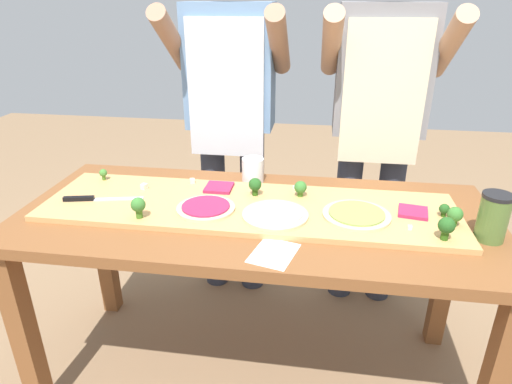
{
  "coord_description": "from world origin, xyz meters",
  "views": [
    {
      "loc": [
        0.21,
        -1.4,
        1.47
      ],
      "look_at": [
        0.01,
        -0.03,
        0.85
      ],
      "focal_mm": 30.83,
      "sensor_mm": 36.0,
      "label": 1
    }
  ],
  "objects_px": {
    "broccoli_floret_front_mid": "(103,173)",
    "pizza_slice_far_right": "(219,187)",
    "cheese_crumble_d": "(144,186)",
    "broccoli_floret_back_right": "(255,185)",
    "pizza_whole_white_garlic": "(275,214)",
    "pizza_slice_near_left": "(413,212)",
    "broccoli_floret_back_left": "(446,226)",
    "cheese_crumble_b": "(192,181)",
    "chefs_knife": "(92,199)",
    "broccoli_floret_back_mid": "(444,209)",
    "cook_left": "(231,106)",
    "broccoli_floret_center_left": "(138,206)",
    "prep_table": "(256,237)",
    "broccoli_floret_center_right": "(455,215)",
    "broccoli_floret_front_right": "(300,188)",
    "sauce_jar": "(493,217)",
    "cheese_crumble_c": "(295,187)",
    "pizza_whole_beet_magenta": "(206,208)",
    "flour_cup": "(253,171)",
    "cook_right": "(379,111)",
    "cheese_crumble_a": "(410,228)",
    "pizza_whole_pesto_green": "(356,214)"
  },
  "relations": [
    {
      "from": "broccoli_floret_front_mid",
      "to": "pizza_slice_far_right",
      "type": "bearing_deg",
      "value": -2.42
    },
    {
      "from": "cheese_crumble_d",
      "to": "broccoli_floret_back_right",
      "type": "bearing_deg",
      "value": 1.11
    },
    {
      "from": "pizza_whole_white_garlic",
      "to": "pizza_slice_near_left",
      "type": "height_order",
      "value": "pizza_whole_white_garlic"
    },
    {
      "from": "broccoli_floret_back_left",
      "to": "cheese_crumble_b",
      "type": "distance_m",
      "value": 0.95
    },
    {
      "from": "chefs_knife",
      "to": "pizza_whole_white_garlic",
      "type": "distance_m",
      "value": 0.68
    },
    {
      "from": "broccoli_floret_back_mid",
      "to": "broccoli_floret_back_right",
      "type": "bearing_deg",
      "value": 173.09
    },
    {
      "from": "chefs_knife",
      "to": "cook_left",
      "type": "relative_size",
      "value": 0.17
    },
    {
      "from": "cheese_crumble_b",
      "to": "broccoli_floret_center_left",
      "type": "bearing_deg",
      "value": -106.21
    },
    {
      "from": "prep_table",
      "to": "pizza_whole_white_garlic",
      "type": "distance_m",
      "value": 0.16
    },
    {
      "from": "prep_table",
      "to": "broccoli_floret_back_left",
      "type": "bearing_deg",
      "value": -13.02
    },
    {
      "from": "chefs_knife",
      "to": "broccoli_floret_center_right",
      "type": "xyz_separation_m",
      "value": [
        1.27,
        -0.01,
        0.03
      ]
    },
    {
      "from": "broccoli_floret_front_right",
      "to": "broccoli_floret_back_mid",
      "type": "xyz_separation_m",
      "value": [
        0.49,
        -0.1,
        -0.01
      ]
    },
    {
      "from": "prep_table",
      "to": "sauce_jar",
      "type": "distance_m",
      "value": 0.79
    },
    {
      "from": "broccoli_floret_front_right",
      "to": "broccoli_floret_center_left",
      "type": "bearing_deg",
      "value": -154.06
    },
    {
      "from": "broccoli_floret_center_right",
      "to": "cheese_crumble_c",
      "type": "relative_size",
      "value": 5.44
    },
    {
      "from": "pizza_whole_beet_magenta",
      "to": "cheese_crumble_b",
      "type": "xyz_separation_m",
      "value": [
        -0.11,
        0.23,
        0.0
      ]
    },
    {
      "from": "pizza_whole_white_garlic",
      "to": "broccoli_floret_back_mid",
      "type": "xyz_separation_m",
      "value": [
        0.57,
        0.08,
        0.02
      ]
    },
    {
      "from": "flour_cup",
      "to": "prep_table",
      "type": "bearing_deg",
      "value": -79.18
    },
    {
      "from": "cheese_crumble_d",
      "to": "broccoli_floret_center_left",
      "type": "bearing_deg",
      "value": -72.12
    },
    {
      "from": "chefs_knife",
      "to": "pizza_slice_far_right",
      "type": "height_order",
      "value": "chefs_knife"
    },
    {
      "from": "broccoli_floret_back_right",
      "to": "broccoli_floret_back_mid",
      "type": "bearing_deg",
      "value": -6.91
    },
    {
      "from": "broccoli_floret_back_left",
      "to": "broccoli_floret_back_right",
      "type": "distance_m",
      "value": 0.67
    },
    {
      "from": "flour_cup",
      "to": "cook_right",
      "type": "relative_size",
      "value": 0.06
    },
    {
      "from": "cheese_crumble_d",
      "to": "broccoli_floret_center_right",
      "type": "bearing_deg",
      "value": -6.95
    },
    {
      "from": "pizza_whole_beet_magenta",
      "to": "cook_left",
      "type": "relative_size",
      "value": 0.12
    },
    {
      "from": "prep_table",
      "to": "sauce_jar",
      "type": "height_order",
      "value": "sauce_jar"
    },
    {
      "from": "pizza_slice_far_right",
      "to": "cheese_crumble_d",
      "type": "bearing_deg",
      "value": -171.21
    },
    {
      "from": "broccoli_floret_back_mid",
      "to": "cheese_crumble_c",
      "type": "distance_m",
      "value": 0.54
    },
    {
      "from": "chefs_knife",
      "to": "pizza_whole_white_garlic",
      "type": "bearing_deg",
      "value": -2.41
    },
    {
      "from": "cheese_crumble_a",
      "to": "prep_table",
      "type": "bearing_deg",
      "value": 170.07
    },
    {
      "from": "broccoli_floret_back_left",
      "to": "broccoli_floret_center_right",
      "type": "bearing_deg",
      "value": 62.67
    },
    {
      "from": "broccoli_floret_back_right",
      "to": "broccoli_floret_center_right",
      "type": "bearing_deg",
      "value": -12.0
    },
    {
      "from": "flour_cup",
      "to": "cheese_crumble_d",
      "type": "bearing_deg",
      "value": -154.34
    },
    {
      "from": "pizza_slice_far_right",
      "to": "broccoli_floret_center_left",
      "type": "bearing_deg",
      "value": -127.29
    },
    {
      "from": "prep_table",
      "to": "pizza_slice_near_left",
      "type": "distance_m",
      "value": 0.56
    },
    {
      "from": "pizza_whole_beet_magenta",
      "to": "sauce_jar",
      "type": "distance_m",
      "value": 0.93
    },
    {
      "from": "chefs_knife",
      "to": "broccoli_floret_back_right",
      "type": "bearing_deg",
      "value": 12.93
    },
    {
      "from": "pizza_whole_pesto_green",
      "to": "cheese_crumble_a",
      "type": "height_order",
      "value": "pizza_whole_pesto_green"
    },
    {
      "from": "broccoli_floret_center_right",
      "to": "broccoli_floret_front_mid",
      "type": "height_order",
      "value": "broccoli_floret_center_right"
    },
    {
      "from": "pizza_slice_far_right",
      "to": "broccoli_floret_center_right",
      "type": "xyz_separation_m",
      "value": [
        0.83,
        -0.18,
        0.03
      ]
    },
    {
      "from": "broccoli_floret_back_mid",
      "to": "cook_right",
      "type": "xyz_separation_m",
      "value": [
        -0.18,
        0.59,
        0.19
      ]
    },
    {
      "from": "pizza_whole_white_garlic",
      "to": "broccoli_floret_back_mid",
      "type": "distance_m",
      "value": 0.57
    },
    {
      "from": "pizza_slice_near_left",
      "to": "broccoli_floret_back_left",
      "type": "distance_m",
      "value": 0.19
    },
    {
      "from": "broccoli_floret_front_mid",
      "to": "cook_right",
      "type": "xyz_separation_m",
      "value": [
        1.12,
        0.45,
        0.19
      ]
    },
    {
      "from": "pizza_whole_beet_magenta",
      "to": "cheese_crumble_c",
      "type": "xyz_separation_m",
      "value": [
        0.3,
        0.23,
        -0.0
      ]
    },
    {
      "from": "cheese_crumble_a",
      "to": "cheese_crumble_d",
      "type": "relative_size",
      "value": 0.61
    },
    {
      "from": "broccoli_floret_center_right",
      "to": "broccoli_floret_center_left",
      "type": "height_order",
      "value": "broccoli_floret_center_left"
    },
    {
      "from": "pizza_whole_beet_magenta",
      "to": "cheese_crumble_b",
      "type": "bearing_deg",
      "value": 116.76
    },
    {
      "from": "flour_cup",
      "to": "broccoli_floret_front_right",
      "type": "bearing_deg",
      "value": -39.17
    },
    {
      "from": "pizza_whole_white_garlic",
      "to": "broccoli_floret_center_left",
      "type": "bearing_deg",
      "value": -170.15
    }
  ]
}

